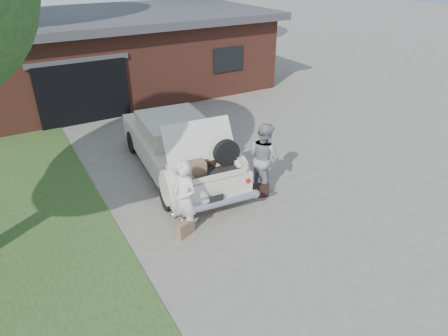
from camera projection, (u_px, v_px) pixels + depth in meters
ground at (237, 220)px, 9.37m from camera, size 90.00×90.00×0.00m
house at (120, 51)px, 17.72m from camera, size 12.80×7.80×3.30m
sedan at (179, 146)px, 11.11m from camera, size 2.50×5.44×2.04m
woman_left at (185, 198)px, 8.62m from camera, size 0.61×0.73×1.71m
woman_right at (264, 157)px, 10.15m from camera, size 0.77×0.96×1.86m
suitcase_left at (186, 229)px, 8.78m from camera, size 0.48×0.31×0.35m
suitcase_right at (260, 190)px, 10.18m from camera, size 0.49×0.31×0.36m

